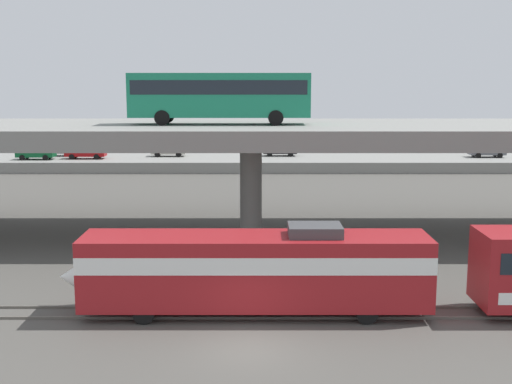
% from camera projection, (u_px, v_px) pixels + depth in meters
% --- Properties ---
extents(ground_plane, '(260.00, 260.00, 0.00)m').
position_uv_depth(ground_plane, '(247.00, 348.00, 26.93)').
color(ground_plane, '#4C4944').
extents(rail_strip_near, '(110.00, 0.12, 0.12)m').
position_uv_depth(rail_strip_near, '(248.00, 318.00, 30.16)').
color(rail_strip_near, '#59544C').
rests_on(rail_strip_near, ground_plane).
extents(rail_strip_far, '(110.00, 0.12, 0.12)m').
position_uv_depth(rail_strip_far, '(248.00, 307.00, 31.57)').
color(rail_strip_far, '#59544C').
rests_on(rail_strip_far, ground_plane).
extents(train_locomotive, '(16.80, 3.04, 4.18)m').
position_uv_depth(train_locomotive, '(238.00, 268.00, 30.51)').
color(train_locomotive, maroon).
rests_on(train_locomotive, ground_plane).
extents(highway_overpass, '(96.00, 12.86, 7.64)m').
position_uv_depth(highway_overpass, '(250.00, 136.00, 45.51)').
color(highway_overpass, gray).
rests_on(highway_overpass, ground_plane).
extents(transit_bus_on_overpass, '(12.00, 2.68, 3.40)m').
position_uv_depth(transit_bus_on_overpass, '(219.00, 93.00, 44.79)').
color(transit_bus_on_overpass, '#197A56').
rests_on(transit_bus_on_overpass, highway_overpass).
extents(pier_parking_lot, '(67.63, 10.25, 1.28)m').
position_uv_depth(pier_parking_lot, '(252.00, 163.00, 81.06)').
color(pier_parking_lot, gray).
rests_on(pier_parking_lot, ground_plane).
extents(parked_car_0, '(4.69, 1.87, 1.50)m').
position_uv_depth(parked_car_0, '(85.00, 152.00, 79.60)').
color(parked_car_0, maroon).
rests_on(parked_car_0, pier_parking_lot).
extents(parked_car_1, '(4.12, 1.95, 1.50)m').
position_uv_depth(parked_car_1, '(61.00, 150.00, 82.56)').
color(parked_car_1, '#B7B7BC').
rests_on(parked_car_1, pier_parking_lot).
extents(parked_car_2, '(4.12, 1.84, 1.50)m').
position_uv_depth(parked_car_2, '(279.00, 150.00, 82.56)').
color(parked_car_2, black).
rests_on(parked_car_2, pier_parking_lot).
extents(parked_car_3, '(4.17, 1.82, 1.50)m').
position_uv_depth(parked_car_3, '(168.00, 150.00, 82.07)').
color(parked_car_3, '#9E998C').
rests_on(parked_car_3, pier_parking_lot).
extents(parked_car_4, '(4.21, 1.91, 1.50)m').
position_uv_depth(parked_car_4, '(487.00, 151.00, 81.20)').
color(parked_car_4, '#515459').
rests_on(parked_car_4, pier_parking_lot).
extents(parked_car_5, '(4.37, 1.91, 1.50)m').
position_uv_depth(parked_car_5, '(35.00, 153.00, 78.90)').
color(parked_car_5, '#0C4C26').
rests_on(parked_car_5, pier_parking_lot).
extents(harbor_water, '(140.00, 36.00, 0.01)m').
position_uv_depth(harbor_water, '(253.00, 148.00, 103.84)').
color(harbor_water, '#385B7A').
rests_on(harbor_water, ground_plane).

